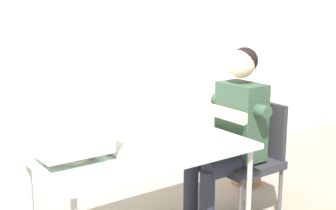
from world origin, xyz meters
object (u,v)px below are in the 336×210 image
(keyboard, at_px, (120,150))
(person_seated, at_px, (231,130))
(desk, at_px, (143,154))
(office_chair, at_px, (249,153))
(potted_plant, at_px, (247,146))
(desk_mug, at_px, (110,131))
(crt_monitor, at_px, (71,128))

(keyboard, height_order, person_seated, person_seated)
(desk, height_order, office_chair, office_chair)
(desk, distance_m, keyboard, 0.18)
(desk, bearing_deg, person_seated, -1.50)
(person_seated, distance_m, potted_plant, 0.89)
(potted_plant, distance_m, desk_mug, 1.54)
(desk, height_order, crt_monitor, crt_monitor)
(crt_monitor, distance_m, desk_mug, 0.50)
(crt_monitor, xyz_separation_m, keyboard, (0.30, -0.04, -0.18))
(desk_mug, bearing_deg, potted_plant, 5.88)
(desk, distance_m, office_chair, 0.96)
(person_seated, height_order, potted_plant, person_seated)
(crt_monitor, xyz_separation_m, office_chair, (1.41, -0.06, -0.42))
(desk_mug, bearing_deg, crt_monitor, -146.59)
(person_seated, bearing_deg, keyboard, 178.85)
(person_seated, xyz_separation_m, potted_plant, (0.66, 0.47, -0.36))
(crt_monitor, relative_size, keyboard, 0.96)
(desk, xyz_separation_m, potted_plant, (1.41, 0.45, -0.32))
(desk, height_order, desk_mug, desk_mug)
(office_chair, height_order, potted_plant, office_chair)
(potted_plant, xyz_separation_m, desk_mug, (-1.48, -0.15, 0.42))
(desk, xyz_separation_m, crt_monitor, (-0.46, 0.04, 0.25))
(keyboard, height_order, desk_mug, desk_mug)
(desk, relative_size, office_chair, 1.54)
(desk, height_order, potted_plant, potted_plant)
(keyboard, bearing_deg, crt_monitor, 172.71)
(potted_plant, relative_size, desk_mug, 8.37)
(keyboard, relative_size, potted_plant, 0.55)
(crt_monitor, xyz_separation_m, desk_mug, (0.40, 0.26, -0.15))
(desk, xyz_separation_m, desk_mug, (-0.07, 0.30, 0.10))
(office_chair, distance_m, potted_plant, 0.68)
(keyboard, relative_size, person_seated, 0.33)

